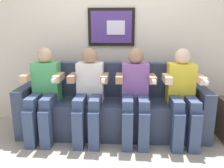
{
  "coord_description": "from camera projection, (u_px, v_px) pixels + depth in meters",
  "views": [
    {
      "loc": [
        0.15,
        -2.48,
        1.36
      ],
      "look_at": [
        0.0,
        0.15,
        0.7
      ],
      "focal_mm": 36.95,
      "sensor_mm": 36.0,
      "label": 1
    }
  ],
  "objects": [
    {
      "name": "person_right_center",
      "position": [
        135.0,
        92.0,
        2.73
      ],
      "size": [
        0.46,
        0.56,
        1.11
      ],
      "color": "#8C59A5",
      "rests_on": "ground_plane"
    },
    {
      "name": "person_rightmost",
      "position": [
        183.0,
        93.0,
        2.7
      ],
      "size": [
        0.46,
        0.56,
        1.11
      ],
      "color": "yellow",
      "rests_on": "ground_plane"
    },
    {
      "name": "person_leftmost",
      "position": [
        44.0,
        90.0,
        2.79
      ],
      "size": [
        0.46,
        0.56,
        1.11
      ],
      "color": "#4CB266",
      "rests_on": "ground_plane"
    },
    {
      "name": "ground_plane",
      "position": [
        111.0,
        144.0,
        2.74
      ],
      "size": [
        6.18,
        6.18,
        0.0
      ],
      "primitive_type": "plane",
      "color": "#9E9384"
    },
    {
      "name": "person_left_center",
      "position": [
        89.0,
        91.0,
        2.76
      ],
      "size": [
        0.46,
        0.56,
        1.11
      ],
      "color": "white",
      "rests_on": "ground_plane"
    },
    {
      "name": "couch",
      "position": [
        113.0,
        110.0,
        2.98
      ],
      "size": [
        2.36,
        0.58,
        0.9
      ],
      "color": "#333D56",
      "rests_on": "ground_plane"
    },
    {
      "name": "back_wall_assembly",
      "position": [
        114.0,
        31.0,
        3.16
      ],
      "size": [
        4.76,
        0.1,
        2.6
      ],
      "color": "beige",
      "rests_on": "ground_plane"
    }
  ]
}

